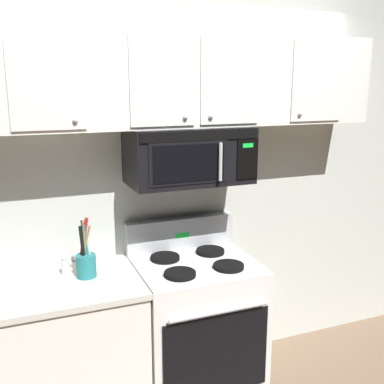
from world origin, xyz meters
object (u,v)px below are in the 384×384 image
stove_range (196,325)px  salt_shaker (65,266)px  over_range_microwave (189,155)px  utensil_crock_teal (86,260)px

stove_range → salt_shaker: (-0.79, 0.12, 0.49)m
over_range_microwave → utensil_crock_teal: size_ratio=2.07×
stove_range → utensil_crock_teal: size_ratio=3.04×
stove_range → over_range_microwave: 1.11m
utensil_crock_teal → salt_shaker: size_ratio=3.37×
stove_range → salt_shaker: stove_range is taller
stove_range → utensil_crock_teal: (-0.68, 0.05, 0.54)m
salt_shaker → stove_range: bearing=-9.0°
over_range_microwave → utensil_crock_teal: 0.89m
over_range_microwave → salt_shaker: 1.00m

